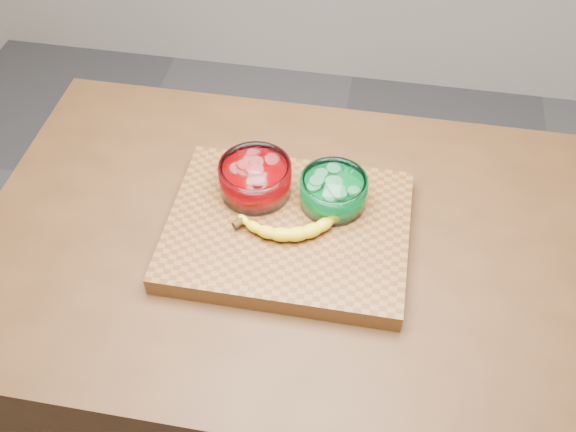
# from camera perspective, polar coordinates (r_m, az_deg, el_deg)

# --- Properties ---
(ground) EXTENTS (3.50, 3.50, 0.00)m
(ground) POSITION_cam_1_polar(r_m,az_deg,el_deg) (2.01, -0.00, -18.37)
(ground) COLOR #545459
(ground) RESTS_ON ground
(counter) EXTENTS (1.20, 0.80, 0.90)m
(counter) POSITION_cam_1_polar(r_m,az_deg,el_deg) (1.60, -0.00, -12.10)
(counter) COLOR #4D2E17
(counter) RESTS_ON ground
(cutting_board) EXTENTS (0.45, 0.35, 0.04)m
(cutting_board) POSITION_cam_1_polar(r_m,az_deg,el_deg) (1.21, -0.00, -1.24)
(cutting_board) COLOR brown
(cutting_board) RESTS_ON counter
(bowl_red) EXTENTS (0.14, 0.14, 0.07)m
(bowl_red) POSITION_cam_1_polar(r_m,az_deg,el_deg) (1.23, -2.92, 3.37)
(bowl_red) COLOR white
(bowl_red) RESTS_ON cutting_board
(bowl_green) EXTENTS (0.13, 0.13, 0.06)m
(bowl_green) POSITION_cam_1_polar(r_m,az_deg,el_deg) (1.22, 4.06, 2.22)
(bowl_green) COLOR white
(bowl_green) RESTS_ON cutting_board
(banana) EXTENTS (0.22, 0.14, 0.03)m
(banana) POSITION_cam_1_polar(r_m,az_deg,el_deg) (1.19, 0.26, -0.18)
(banana) COLOR yellow
(banana) RESTS_ON cutting_board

